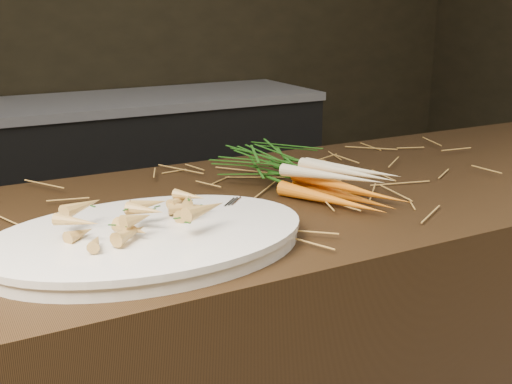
# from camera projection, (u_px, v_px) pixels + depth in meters

# --- Properties ---
(back_counter) EXTENTS (1.82, 0.62, 0.84)m
(back_counter) POSITION_uv_depth(u_px,v_px,m) (135.00, 182.00, 3.16)
(back_counter) COLOR black
(back_counter) RESTS_ON ground
(straw_bedding) EXTENTS (1.40, 0.60, 0.02)m
(straw_bedding) POSITION_uv_depth(u_px,v_px,m) (269.00, 194.00, 1.29)
(straw_bedding) COLOR #AE803D
(straw_bedding) RESTS_ON main_counter
(root_veg_bunch) EXTENTS (0.27, 0.46, 0.08)m
(root_veg_bunch) POSITION_uv_depth(u_px,v_px,m) (292.00, 171.00, 1.34)
(root_veg_bunch) COLOR orange
(root_veg_bunch) RESTS_ON main_counter
(serving_platter) EXTENTS (0.52, 0.36, 0.03)m
(serving_platter) POSITION_uv_depth(u_px,v_px,m) (149.00, 242.00, 1.03)
(serving_platter) COLOR white
(serving_platter) RESTS_ON main_counter
(roasted_veg_heap) EXTENTS (0.26, 0.19, 0.06)m
(roasted_veg_heap) POSITION_uv_depth(u_px,v_px,m) (147.00, 217.00, 1.02)
(roasted_veg_heap) COLOR #AE7C46
(roasted_veg_heap) RESTS_ON serving_platter
(serving_fork) EXTENTS (0.15, 0.15, 0.00)m
(serving_fork) POSITION_uv_depth(u_px,v_px,m) (256.00, 220.00, 1.08)
(serving_fork) COLOR silver
(serving_fork) RESTS_ON serving_platter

